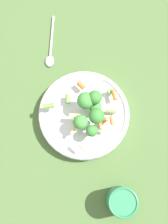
% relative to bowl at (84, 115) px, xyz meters
% --- Properties ---
extents(ground_plane, '(3.00, 3.00, 0.00)m').
position_rel_bowl_xyz_m(ground_plane, '(0.00, 0.00, -0.02)').
color(ground_plane, '#4C6B38').
extents(bowl, '(0.25, 0.25, 0.04)m').
position_rel_bowl_xyz_m(bowl, '(0.00, 0.00, 0.00)').
color(bowl, silver).
rests_on(bowl, ground_plane).
extents(pasta_salad, '(0.19, 0.19, 0.08)m').
position_rel_bowl_xyz_m(pasta_salad, '(0.01, 0.00, 0.06)').
color(pasta_salad, '#8CB766').
rests_on(pasta_salad, bowl).
extents(cup, '(0.07, 0.07, 0.09)m').
position_rel_bowl_xyz_m(cup, '(0.18, -0.16, 0.02)').
color(cup, '#2D7F51').
rests_on(cup, ground_plane).
extents(spoon, '(0.09, 0.16, 0.01)m').
position_rel_bowl_xyz_m(spoon, '(-0.18, 0.14, -0.02)').
color(spoon, silver).
rests_on(spoon, ground_plane).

